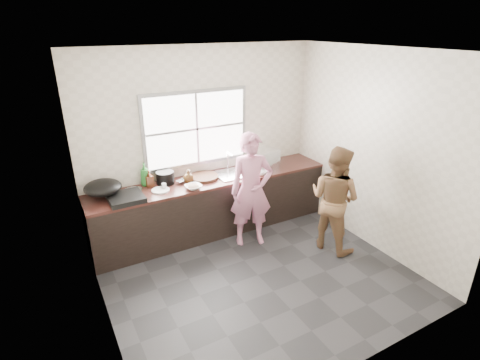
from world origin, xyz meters
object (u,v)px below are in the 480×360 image
bowl_mince (193,187)px  burner (126,198)px  bottle_brown_short (188,177)px  black_pot (165,178)px  glass_jar (164,186)px  bowl_crabs (257,165)px  person_side (334,199)px  bowl_held (261,172)px  plate_food (161,190)px  woman (251,194)px  cutting_board (204,177)px  dish_rack (264,160)px  bottle_brown_tall (149,179)px  pot_lid_right (133,190)px  pot_lid_left (132,198)px  wok (103,187)px  bottle_green (145,174)px

bowl_mince → burner: bearing=174.0°
bowl_mince → bottle_brown_short: (0.03, 0.25, 0.06)m
black_pot → glass_jar: bearing=-113.5°
bowl_crabs → black_pot: (-1.47, 0.06, 0.06)m
person_side → bowl_held: 1.15m
bowl_held → plate_food: (-1.51, 0.15, -0.02)m
woman → cutting_board: size_ratio=3.58×
bowl_mince → dish_rack: (1.25, 0.17, 0.13)m
bottle_brown_tall → person_side: bearing=-32.8°
dish_rack → pot_lid_right: (-1.99, 0.17, -0.15)m
bottle_brown_tall → dish_rack: dish_rack is taller
black_pot → bottle_brown_tall: bearing=173.2°
burner → dish_rack: (2.14, 0.08, 0.12)m
bottle_brown_tall → glass_jar: (0.14, -0.21, -0.06)m
burner → black_pot: bearing=23.3°
dish_rack → pot_lid_left: 2.07m
bowl_crabs → glass_jar: bearing=-175.7°
plate_food → bottle_brown_short: size_ratio=1.39×
wok → bowl_mince: bearing=-14.6°
person_side → bowl_held: person_side is taller
cutting_board → bowl_held: bearing=-18.6°
burner → bottle_brown_short: bearing=9.5°
plate_food → dish_rack: 1.67m
pot_lid_right → plate_food: bearing=-30.6°
black_pot → wok: bearing=-175.6°
burner → wok: bearing=139.2°
bottle_brown_short → plate_food: bearing=-168.0°
bowl_held → wok: 2.24m
bowl_crabs → black_pot: 1.47m
person_side → bottle_brown_tall: size_ratio=7.14×
glass_jar → pot_lid_right: (-0.39, 0.17, -0.04)m
person_side → pot_lid_left: size_ratio=6.05×
bowl_crabs → pot_lid_left: 2.02m
bowl_mince → burner: 0.90m
black_pot → plate_food: 0.26m
person_side → pot_lid_right: bearing=43.9°
bowl_held → plate_food: bowl_held is taller
woman → pot_lid_right: size_ratio=6.14×
bottle_brown_short → pot_lid_right: size_ratio=0.70×
bottle_green → pot_lid_left: bottle_green is taller
bottle_brown_tall → black_pot: bearing=-6.8°
bottle_brown_tall → burner: size_ratio=0.48×
bowl_mince → plate_food: bowl_mince is taller
bowl_crabs → bowl_mince: bearing=-166.1°
person_side → pot_lid_right: (-2.38, 1.34, 0.12)m
dish_rack → bottle_green: bearing=158.7°
pot_lid_left → bowl_held: bearing=-2.9°
bottle_brown_short → pot_lid_left: size_ratio=0.70×
plate_food → dish_rack: size_ratio=0.58×
person_side → pot_lid_left: person_side is taller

